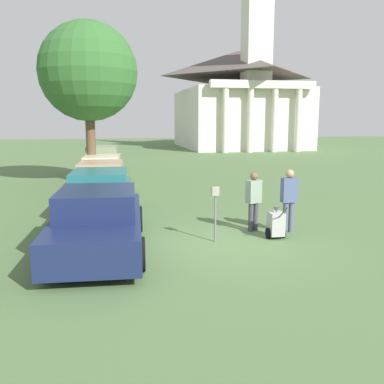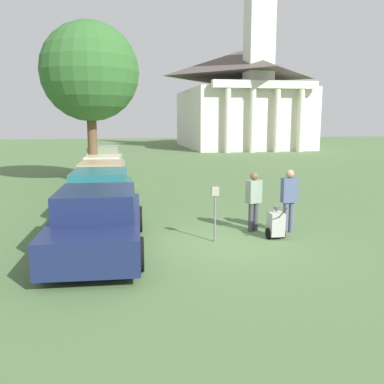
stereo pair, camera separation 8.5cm
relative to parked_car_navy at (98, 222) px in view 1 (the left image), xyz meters
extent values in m
plane|color=#517042|center=(2.88, -0.09, -0.68)|extent=(120.00, 120.00, 0.00)
cube|color=#19234C|center=(0.00, 0.05, -0.14)|extent=(2.25, 5.16, 0.70)
cube|color=#19234C|center=(-0.01, -0.16, 0.50)|extent=(1.84, 2.22, 0.59)
cylinder|color=black|center=(-0.85, 1.67, -0.33)|extent=(0.22, 0.71, 0.70)
cylinder|color=black|center=(1.05, 1.55, -0.33)|extent=(0.22, 0.71, 0.70)
cylinder|color=black|center=(-1.04, -1.46, -0.33)|extent=(0.22, 0.71, 0.70)
cylinder|color=black|center=(0.86, -1.57, -0.33)|extent=(0.22, 0.71, 0.70)
cube|color=#23666B|center=(0.00, 3.51, -0.12)|extent=(2.15, 5.19, 0.75)
cube|color=#23666B|center=(-0.01, 3.30, 0.54)|extent=(1.75, 2.23, 0.57)
cylinder|color=black|center=(-0.80, 5.14, -0.34)|extent=(0.22, 0.69, 0.68)
cylinder|color=black|center=(1.00, 5.02, -0.34)|extent=(0.22, 0.69, 0.68)
cylinder|color=black|center=(-1.00, 1.99, -0.34)|extent=(0.22, 0.69, 0.68)
cylinder|color=black|center=(0.81, 1.88, -0.34)|extent=(0.22, 0.69, 0.68)
cube|color=tan|center=(0.00, 6.72, -0.11)|extent=(2.11, 5.07, 0.79)
cube|color=tan|center=(-0.01, 6.52, 0.54)|extent=(1.72, 2.18, 0.49)
cylinder|color=black|center=(-0.79, 8.31, -0.36)|extent=(0.22, 0.66, 0.65)
cylinder|color=black|center=(0.98, 8.20, -0.36)|extent=(0.22, 0.66, 0.65)
cylinder|color=black|center=(-0.98, 5.24, -0.36)|extent=(0.22, 0.66, 0.65)
cylinder|color=black|center=(0.79, 5.13, -0.36)|extent=(0.22, 0.66, 0.65)
cube|color=beige|center=(0.00, 10.10, -0.14)|extent=(2.06, 5.02, 0.73)
cube|color=beige|center=(-0.01, 9.90, 0.48)|extent=(1.67, 2.16, 0.50)
cylinder|color=black|center=(-0.76, 11.67, -0.35)|extent=(0.22, 0.67, 0.66)
cylinder|color=black|center=(0.96, 11.57, -0.35)|extent=(0.22, 0.67, 0.66)
cylinder|color=black|center=(-0.95, 8.63, -0.35)|extent=(0.22, 0.67, 0.66)
cylinder|color=black|center=(0.77, 8.52, -0.35)|extent=(0.22, 0.67, 0.66)
cube|color=gray|center=(0.00, 13.69, -0.07)|extent=(2.10, 5.21, 0.84)
cube|color=gray|center=(-0.01, 13.49, 0.65)|extent=(1.70, 2.24, 0.60)
cylinder|color=black|center=(-0.77, 15.33, -0.33)|extent=(0.22, 0.72, 0.71)
cylinder|color=black|center=(0.97, 15.22, -0.33)|extent=(0.22, 0.72, 0.71)
cylinder|color=black|center=(-0.97, 12.17, -0.33)|extent=(0.22, 0.72, 0.71)
cylinder|color=black|center=(0.78, 12.06, -0.33)|extent=(0.22, 0.72, 0.71)
cylinder|color=slate|center=(2.86, 0.17, -0.09)|extent=(0.05, 0.05, 1.18)
cube|color=gray|center=(2.86, 0.17, 0.61)|extent=(0.18, 0.09, 0.22)
cylinder|color=#3F3F47|center=(4.23, 1.02, -0.28)|extent=(0.14, 0.14, 0.80)
cylinder|color=#3F3F47|center=(4.08, 0.95, -0.28)|extent=(0.14, 0.14, 0.80)
cube|color=gray|center=(4.15, 0.99, 0.43)|extent=(0.47, 0.37, 0.63)
sphere|color=brown|center=(4.15, 0.99, 0.85)|extent=(0.22, 0.22, 0.22)
cylinder|color=#515670|center=(5.14, 0.69, -0.26)|extent=(0.14, 0.14, 0.84)
cylinder|color=#515670|center=(4.97, 0.68, -0.26)|extent=(0.14, 0.14, 0.84)
cube|color=#4C597F|center=(5.05, 0.69, 0.49)|extent=(0.43, 0.24, 0.66)
sphere|color=tan|center=(5.05, 0.69, 0.93)|extent=(0.23, 0.23, 0.23)
cube|color=#B2B2AD|center=(4.49, 0.18, -0.30)|extent=(0.37, 0.45, 0.60)
cone|color=#59595B|center=(4.49, 0.18, 0.08)|extent=(0.18, 0.18, 0.16)
cylinder|color=#4C4C4C|center=(4.48, -0.29, 0.10)|extent=(0.05, 0.59, 0.43)
cylinder|color=black|center=(4.28, 0.19, -0.54)|extent=(0.06, 0.28, 0.28)
cylinder|color=black|center=(4.70, 0.18, -0.54)|extent=(0.06, 0.28, 0.28)
cube|color=silver|center=(14.42, 35.79, 2.39)|extent=(11.84, 14.26, 6.14)
pyramid|color=#564C47|center=(14.42, 35.79, 8.23)|extent=(12.08, 14.54, 2.76)
cylinder|color=silver|center=(10.87, 28.06, 2.24)|extent=(0.56, 0.56, 5.84)
cylinder|color=silver|center=(13.24, 28.06, 2.24)|extent=(0.56, 0.56, 5.84)
cylinder|color=silver|center=(15.60, 28.06, 2.24)|extent=(0.56, 0.56, 5.84)
cylinder|color=silver|center=(17.97, 28.06, 2.24)|extent=(0.56, 0.56, 5.84)
cube|color=silver|center=(14.42, 28.06, 5.50)|extent=(10.07, 0.70, 0.70)
cube|color=silver|center=(14.42, 30.16, 11.04)|extent=(2.40, 2.40, 11.17)
cylinder|color=brown|center=(-0.49, 10.79, 0.96)|extent=(0.44, 0.44, 3.29)
sphere|color=#33662D|center=(-0.49, 10.79, 4.53)|extent=(4.52, 4.52, 4.52)
camera|label=1|loc=(0.27, -9.98, 2.38)|focal=40.00mm
camera|label=2|loc=(0.35, -9.99, 2.38)|focal=40.00mm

